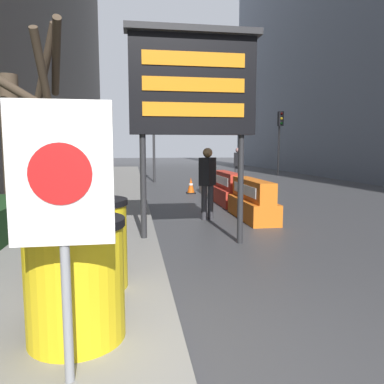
{
  "coord_description": "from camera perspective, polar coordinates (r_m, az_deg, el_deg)",
  "views": [
    {
      "loc": [
        -0.38,
        -2.42,
        1.64
      ],
      "look_at": [
        0.96,
        6.05,
        0.63
      ],
      "focal_mm": 35.0,
      "sensor_mm": 36.0,
      "label": 1
    }
  ],
  "objects": [
    {
      "name": "traffic_light_near_curb",
      "position": [
        18.08,
        -5.85,
        10.12
      ],
      "size": [
        0.28,
        0.44,
        3.74
      ],
      "color": "#2D2D30",
      "rests_on": "ground_plane"
    },
    {
      "name": "jersey_barrier_orange_near",
      "position": [
        8.78,
        9.19,
        -1.46
      ],
      "size": [
        0.63,
        2.08,
        0.92
      ],
      "color": "orange",
      "rests_on": "ground_plane"
    },
    {
      "name": "bare_tree",
      "position": [
        8.61,
        -24.44,
        9.75
      ],
      "size": [
        1.68,
        2.19,
        4.03
      ],
      "color": "#4C3D2D",
      "rests_on": "sidewalk_left"
    },
    {
      "name": "message_board",
      "position": [
        6.3,
        0.15,
        15.87
      ],
      "size": [
        2.18,
        0.36,
        3.53
      ],
      "color": "#28282B",
      "rests_on": "ground_plane"
    },
    {
      "name": "jersey_barrier_white",
      "position": [
        13.31,
        2.89,
        1.07
      ],
      "size": [
        0.56,
        1.65,
        0.75
      ],
      "color": "silver",
      "rests_on": "ground_plane"
    },
    {
      "name": "traffic_light_far_side",
      "position": [
        22.83,
        13.25,
        9.29
      ],
      "size": [
        0.28,
        0.45,
        3.76
      ],
      "color": "#2D2D30",
      "rests_on": "ground_plane"
    },
    {
      "name": "barrel_drum_middle",
      "position": [
        4.16,
        -15.09,
        -7.59
      ],
      "size": [
        0.78,
        0.78,
        0.95
      ],
      "color": "yellow",
      "rests_on": "sidewalk_left"
    },
    {
      "name": "barrel_drum_foreground",
      "position": [
        3.11,
        -17.35,
        -12.53
      ],
      "size": [
        0.78,
        0.78,
        0.95
      ],
      "color": "yellow",
      "rests_on": "sidewalk_left"
    },
    {
      "name": "pedestrian_worker",
      "position": [
        8.53,
        2.38,
        2.21
      ],
      "size": [
        0.45,
        0.5,
        1.64
      ],
      "rotation": [
        0.0,
        0.0,
        4.13
      ],
      "color": "#333338",
      "rests_on": "ground_plane"
    },
    {
      "name": "pedestrian_passerby",
      "position": [
        17.46,
        6.98,
        4.49
      ],
      "size": [
        0.44,
        0.5,
        1.65
      ],
      "rotation": [
        0.0,
        0.0,
        4.19
      ],
      "color": "#333338",
      "rests_on": "ground_plane"
    },
    {
      "name": "ground_plane",
      "position": [
        2.95,
        -0.11,
        -27.18
      ],
      "size": [
        120.0,
        120.0,
        0.0
      ],
      "primitive_type": "plane",
      "color": "#3F3F42"
    },
    {
      "name": "traffic_cone_near",
      "position": [
        13.51,
        -0.17,
        0.96
      ],
      "size": [
        0.33,
        0.33,
        0.58
      ],
      "color": "black",
      "rests_on": "ground_plane"
    },
    {
      "name": "warning_sign",
      "position": [
        2.38,
        -19.22,
        -0.2
      ],
      "size": [
        0.62,
        0.08,
        1.77
      ],
      "color": "gray",
      "rests_on": "sidewalk_left"
    },
    {
      "name": "jersey_barrier_red_striped",
      "position": [
        11.05,
        5.36,
        0.32
      ],
      "size": [
        0.61,
        2.11,
        0.94
      ],
      "color": "red",
      "rests_on": "ground_plane"
    }
  ]
}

